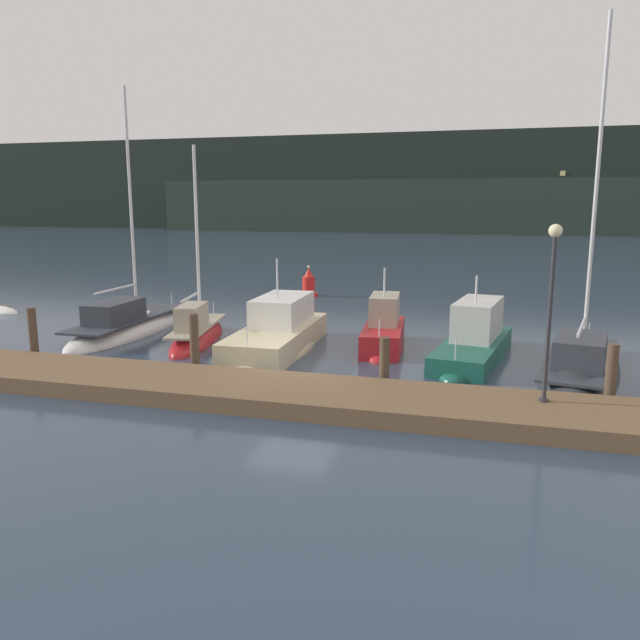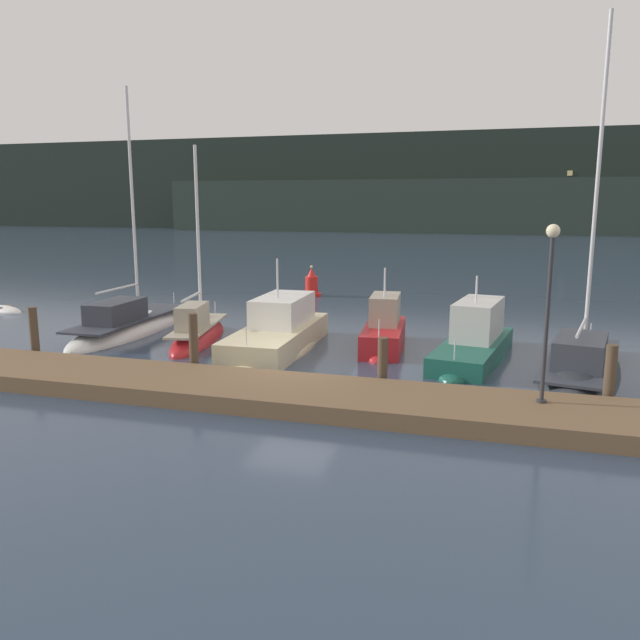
% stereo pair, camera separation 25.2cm
% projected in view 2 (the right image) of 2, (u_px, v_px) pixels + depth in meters
% --- Properties ---
extents(ground_plane, '(400.00, 400.00, 0.00)m').
position_uv_depth(ground_plane, '(291.00, 378.00, 18.90)').
color(ground_plane, '#2D3D51').
extents(dock, '(27.27, 2.80, 0.45)m').
position_uv_depth(dock, '(264.00, 392.00, 16.75)').
color(dock, brown).
rests_on(dock, ground).
extents(mooring_pile_0, '(0.28, 0.28, 1.85)m').
position_uv_depth(mooring_pile_0, '(34.00, 335.00, 20.58)').
color(mooring_pile_0, '#4C3D2D').
rests_on(mooring_pile_0, ground).
extents(mooring_pile_1, '(0.28, 0.28, 1.93)m').
position_uv_depth(mooring_pile_1, '(194.00, 345.00, 18.97)').
color(mooring_pile_1, '#4C3D2D').
rests_on(mooring_pile_1, ground).
extents(mooring_pile_2, '(0.28, 0.28, 1.54)m').
position_uv_depth(mooring_pile_2, '(383.00, 365.00, 17.40)').
color(mooring_pile_2, '#4C3D2D').
rests_on(mooring_pile_2, ground).
extents(mooring_pile_3, '(0.28, 0.28, 1.72)m').
position_uv_depth(mooring_pile_3, '(610.00, 378.00, 15.78)').
color(mooring_pile_3, '#4C3D2D').
rests_on(mooring_pile_3, ground).
extents(sailboat_berth_1, '(2.35, 8.18, 10.37)m').
position_uv_depth(sailboat_berth_1, '(130.00, 329.00, 25.39)').
color(sailboat_berth_1, white).
rests_on(sailboat_berth_1, ground).
extents(sailboat_berth_2, '(2.46, 5.90, 7.95)m').
position_uv_depth(sailboat_berth_2, '(198.00, 337.00, 23.73)').
color(sailboat_berth_2, red).
rests_on(sailboat_berth_2, ground).
extents(motorboat_berth_3, '(2.58, 7.21, 3.79)m').
position_uv_depth(motorboat_berth_3, '(278.00, 340.00, 22.50)').
color(motorboat_berth_3, beige).
rests_on(motorboat_berth_3, ground).
extents(motorboat_berth_4, '(1.92, 4.71, 3.44)m').
position_uv_depth(motorboat_berth_4, '(384.00, 338.00, 22.65)').
color(motorboat_berth_4, red).
rests_on(motorboat_berth_4, ground).
extents(motorboat_berth_5, '(2.90, 6.76, 3.37)m').
position_uv_depth(motorboat_berth_5, '(474.00, 349.00, 21.13)').
color(motorboat_berth_5, '#195647').
rests_on(motorboat_berth_5, ground).
extents(sailboat_berth_6, '(3.66, 7.99, 11.44)m').
position_uv_depth(sailboat_berth_6, '(580.00, 371.00, 19.10)').
color(sailboat_berth_6, '#2D3338').
rests_on(sailboat_berth_6, ground).
extents(channel_buoy, '(1.06, 1.06, 1.72)m').
position_uv_depth(channel_buoy, '(312.00, 285.00, 35.10)').
color(channel_buoy, red).
rests_on(channel_buoy, ground).
extents(dock_lamppost, '(0.32, 0.32, 4.30)m').
position_uv_depth(dock_lamppost, '(549.00, 286.00, 14.64)').
color(dock_lamppost, '#2D2D33').
rests_on(dock_lamppost, dock).
extents(hillside_backdrop, '(240.00, 23.00, 16.96)m').
position_uv_depth(hillside_backdrop, '(489.00, 186.00, 110.73)').
color(hillside_backdrop, '#1E2823').
rests_on(hillside_backdrop, ground).
extents(rowboat_adrift, '(2.66, 1.56, 0.56)m').
position_uv_depth(rowboat_adrift, '(4.00, 311.00, 30.28)').
color(rowboat_adrift, white).
rests_on(rowboat_adrift, ground).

